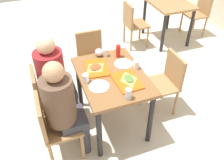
# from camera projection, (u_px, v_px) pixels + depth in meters

# --- Properties ---
(ground_plane) EXTENTS (10.00, 10.00, 0.02)m
(ground_plane) POSITION_uv_depth(u_px,v_px,m) (112.00, 121.00, 3.21)
(ground_plane) COLOR beige
(main_table) EXTENTS (1.00, 0.73, 0.78)m
(main_table) POSITION_uv_depth(u_px,v_px,m) (112.00, 83.00, 2.80)
(main_table) COLOR brown
(main_table) RESTS_ON ground_plane
(chair_near_left) EXTENTS (0.40, 0.40, 0.85)m
(chair_near_left) POSITION_uv_depth(u_px,v_px,m) (46.00, 95.00, 2.88)
(chair_near_left) COLOR #9E7247
(chair_near_left) RESTS_ON ground_plane
(chair_near_right) EXTENTS (0.40, 0.40, 0.85)m
(chair_near_right) POSITION_uv_depth(u_px,v_px,m) (53.00, 125.00, 2.51)
(chair_near_right) COLOR #9E7247
(chair_near_right) RESTS_ON ground_plane
(chair_far_side) EXTENTS (0.40, 0.40, 0.85)m
(chair_far_side) POSITION_uv_depth(u_px,v_px,m) (166.00, 80.00, 3.10)
(chair_far_side) COLOR #9E7247
(chair_far_side) RESTS_ON ground_plane
(chair_left_end) EXTENTS (0.40, 0.40, 0.85)m
(chair_left_end) POSITION_uv_depth(u_px,v_px,m) (91.00, 56.00, 3.54)
(chair_left_end) COLOR #9E7247
(chair_left_end) RESTS_ON ground_plane
(person_in_red) EXTENTS (0.32, 0.42, 1.26)m
(person_in_red) POSITION_uv_depth(u_px,v_px,m) (55.00, 76.00, 2.76)
(person_in_red) COLOR #383842
(person_in_red) RESTS_ON ground_plane
(person_in_brown_jacket) EXTENTS (0.32, 0.42, 1.26)m
(person_in_brown_jacket) POSITION_uv_depth(u_px,v_px,m) (63.00, 105.00, 2.40)
(person_in_brown_jacket) COLOR #383842
(person_in_brown_jacket) RESTS_ON ground_plane
(tray_red_near) EXTENTS (0.39, 0.30, 0.02)m
(tray_red_near) POSITION_uv_depth(u_px,v_px,m) (97.00, 68.00, 2.81)
(tray_red_near) COLOR #D85914
(tray_red_near) RESTS_ON main_table
(tray_red_far) EXTENTS (0.37, 0.27, 0.02)m
(tray_red_far) POSITION_uv_depth(u_px,v_px,m) (127.00, 81.00, 2.62)
(tray_red_far) COLOR #D85914
(tray_red_far) RESTS_ON main_table
(paper_plate_center) EXTENTS (0.22, 0.22, 0.01)m
(paper_plate_center) POSITION_uv_depth(u_px,v_px,m) (123.00, 64.00, 2.88)
(paper_plate_center) COLOR white
(paper_plate_center) RESTS_ON main_table
(paper_plate_near_edge) EXTENTS (0.22, 0.22, 0.01)m
(paper_plate_near_edge) POSITION_uv_depth(u_px,v_px,m) (99.00, 86.00, 2.55)
(paper_plate_near_edge) COLOR white
(paper_plate_near_edge) RESTS_ON main_table
(pizza_slice_a) EXTENTS (0.23, 0.25, 0.02)m
(pizza_slice_a) POSITION_uv_depth(u_px,v_px,m) (95.00, 67.00, 2.79)
(pizza_slice_a) COLOR #C68C47
(pizza_slice_a) RESTS_ON tray_red_near
(pizza_slice_b) EXTENTS (0.22, 0.16, 0.02)m
(pizza_slice_b) POSITION_uv_depth(u_px,v_px,m) (129.00, 79.00, 2.62)
(pizza_slice_b) COLOR tan
(pizza_slice_b) RESTS_ON tray_red_far
(plastic_cup_a) EXTENTS (0.07, 0.07, 0.10)m
(plastic_cup_a) POSITION_uv_depth(u_px,v_px,m) (136.00, 64.00, 2.79)
(plastic_cup_a) COLOR white
(plastic_cup_a) RESTS_ON main_table
(plastic_cup_b) EXTENTS (0.07, 0.07, 0.10)m
(plastic_cup_b) POSITION_uv_depth(u_px,v_px,m) (86.00, 78.00, 2.59)
(plastic_cup_b) COLOR white
(plastic_cup_b) RESTS_ON main_table
(plastic_cup_c) EXTENTS (0.07, 0.07, 0.10)m
(plastic_cup_c) POSITION_uv_depth(u_px,v_px,m) (105.00, 52.00, 3.00)
(plastic_cup_c) COLOR white
(plastic_cup_c) RESTS_ON main_table
(soda_can) EXTENTS (0.07, 0.07, 0.12)m
(soda_can) POSITION_uv_depth(u_px,v_px,m) (128.00, 94.00, 2.38)
(soda_can) COLOR #B7BCC6
(soda_can) RESTS_ON main_table
(condiment_bottle) EXTENTS (0.06, 0.06, 0.16)m
(condiment_bottle) POSITION_uv_depth(u_px,v_px,m) (118.00, 51.00, 2.96)
(condiment_bottle) COLOR red
(condiment_bottle) RESTS_ON main_table
(foil_bundle) EXTENTS (0.10, 0.10, 0.10)m
(foil_bundle) POSITION_uv_depth(u_px,v_px,m) (99.00, 52.00, 2.99)
(foil_bundle) COLOR silver
(foil_bundle) RESTS_ON main_table
(background_table) EXTENTS (0.90, 0.70, 0.78)m
(background_table) POSITION_uv_depth(u_px,v_px,m) (168.00, 9.00, 4.54)
(background_table) COLOR #9E7247
(background_table) RESTS_ON ground_plane
(background_chair_near) EXTENTS (0.40, 0.40, 0.85)m
(background_chair_near) POSITION_uv_depth(u_px,v_px,m) (133.00, 22.00, 4.44)
(background_chair_near) COLOR #9E7247
(background_chair_near) RESTS_ON ground_plane
(background_chair_far) EXTENTS (0.40, 0.40, 0.85)m
(background_chair_far) POSITION_uv_depth(u_px,v_px,m) (199.00, 11.00, 4.83)
(background_chair_far) COLOR #9E7247
(background_chair_far) RESTS_ON ground_plane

